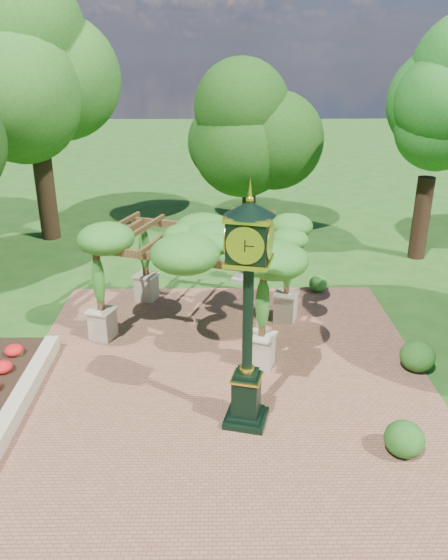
{
  "coord_description": "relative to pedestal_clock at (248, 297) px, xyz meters",
  "views": [
    {
      "loc": [
        -0.19,
        -9.98,
        7.37
      ],
      "look_at": [
        0.0,
        2.5,
        2.2
      ],
      "focal_mm": 35.0,
      "sensor_mm": 36.0,
      "label": 1
    }
  ],
  "objects": [
    {
      "name": "ground",
      "position": [
        -0.43,
        0.25,
        -2.97
      ],
      "size": [
        120.0,
        120.0,
        0.0
      ],
      "primitive_type": "plane",
      "color": "#1E4714",
      "rests_on": "ground"
    },
    {
      "name": "brick_plaza",
      "position": [
        -0.43,
        1.25,
        -2.95
      ],
      "size": [
        10.0,
        12.0,
        0.04
      ],
      "primitive_type": "cube",
      "color": "brown",
      "rests_on": "ground"
    },
    {
      "name": "border_wall",
      "position": [
        -5.03,
        0.75,
        -2.77
      ],
      "size": [
        0.35,
        5.0,
        0.4
      ],
      "primitive_type": "cube",
      "color": "#C6B793",
      "rests_on": "ground"
    },
    {
      "name": "pedestal_clock",
      "position": [
        0.0,
        0.0,
        0.0
      ],
      "size": [
        1.19,
        1.19,
        4.96
      ],
      "rotation": [
        0.0,
        0.0,
        -0.25
      ],
      "color": "black",
      "rests_on": "brick_plaza"
    },
    {
      "name": "pergola",
      "position": [
        -1.18,
        4.32,
        -0.24
      ],
      "size": [
        6.07,
        4.86,
        3.32
      ],
      "rotation": [
        0.0,
        0.0,
        -0.34
      ],
      "color": "tan",
      "rests_on": "brick_plaza"
    },
    {
      "name": "sundial",
      "position": [
        0.29,
        8.06,
        -2.47
      ],
      "size": [
        0.83,
        0.83,
        1.14
      ],
      "rotation": [
        0.0,
        0.0,
        -0.42
      ],
      "color": "gray",
      "rests_on": "ground"
    },
    {
      "name": "shrub_front",
      "position": [
        3.05,
        -1.1,
        -2.57
      ],
      "size": [
        0.92,
        0.92,
        0.71
      ],
      "primitive_type": "ellipsoid",
      "rotation": [
        0.0,
        0.0,
        0.18
      ],
      "color": "#1F5117",
      "rests_on": "brick_plaza"
    },
    {
      "name": "shrub_mid",
      "position": [
        4.38,
        2.01,
        -2.54
      ],
      "size": [
        1.02,
        1.02,
        0.78
      ],
      "primitive_type": "ellipsoid",
      "rotation": [
        0.0,
        0.0,
        0.19
      ],
      "color": "#225517",
      "rests_on": "brick_plaza"
    },
    {
      "name": "shrub_back",
      "position": [
        2.77,
        6.95,
        -2.65
      ],
      "size": [
        0.75,
        0.75,
        0.54
      ],
      "primitive_type": "ellipsoid",
      "rotation": [
        0.0,
        0.0,
        0.28
      ],
      "color": "#286B1F",
      "rests_on": "brick_plaza"
    },
    {
      "name": "tree_west_far",
      "position": [
        -7.78,
        13.01,
        3.69
      ],
      "size": [
        5.0,
        5.0,
        9.71
      ],
      "color": "#301F12",
      "rests_on": "ground"
    },
    {
      "name": "tree_north",
      "position": [
        0.89,
        14.68,
        1.57
      ],
      "size": [
        4.09,
        4.09,
        6.61
      ],
      "color": "#302013",
      "rests_on": "ground"
    },
    {
      "name": "tree_east_far",
      "position": [
        7.23,
        10.31,
        2.62
      ],
      "size": [
        3.8,
        3.8,
        8.16
      ],
      "color": "black",
      "rests_on": "ground"
    }
  ]
}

